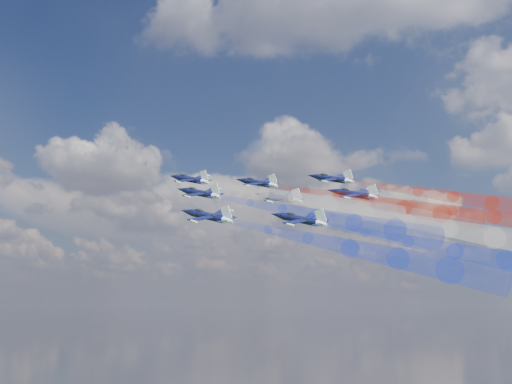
% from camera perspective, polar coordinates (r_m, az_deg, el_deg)
% --- Properties ---
extents(jet_lead, '(17.07, 15.15, 10.06)m').
position_cam_1_polar(jet_lead, '(153.98, -6.04, 1.15)').
color(jet_lead, black).
extents(trail_lead, '(47.97, 21.41, 17.86)m').
position_cam_1_polar(trail_lead, '(135.01, 3.55, -0.54)').
color(trail_lead, white).
extents(jet_inner_left, '(17.07, 15.15, 10.06)m').
position_cam_1_polar(jet_inner_left, '(140.41, -5.16, -0.10)').
color(jet_inner_left, black).
extents(trail_inner_left, '(47.97, 21.41, 17.86)m').
position_cam_1_polar(trail_inner_left, '(122.16, 5.60, -2.17)').
color(trail_inner_left, blue).
extents(jet_inner_right, '(17.07, 15.15, 10.06)m').
position_cam_1_polar(jet_inner_right, '(155.93, 0.18, 0.85)').
color(jet_inner_right, black).
extents(trail_inner_right, '(47.97, 21.41, 17.86)m').
position_cam_1_polar(trail_inner_right, '(139.84, 10.31, -0.85)').
color(trail_inner_right, red).
extents(jet_outer_left, '(17.07, 15.15, 10.06)m').
position_cam_1_polar(jet_outer_left, '(119.65, -4.41, -2.23)').
color(jet_outer_left, black).
extents(trail_outer_left, '(47.97, 21.41, 17.86)m').
position_cam_1_polar(trail_outer_left, '(102.42, 8.65, -5.06)').
color(trail_outer_left, blue).
extents(jet_center_third, '(17.07, 15.15, 10.06)m').
position_cam_1_polar(jet_center_third, '(140.06, 2.19, -0.54)').
color(jet_center_third, black).
extents(trail_center_third, '(47.97, 21.41, 17.86)m').
position_cam_1_polar(trail_center_third, '(125.36, 13.81, -2.61)').
color(trail_center_third, white).
extents(jet_outer_right, '(17.07, 15.15, 10.06)m').
position_cam_1_polar(jet_outer_right, '(156.38, 6.99, 1.21)').
color(jet_outer_right, black).
extents(trail_outer_right, '(47.97, 21.41, 17.86)m').
position_cam_1_polar(trail_outer_right, '(143.61, 17.67, -0.42)').
color(trail_outer_right, red).
extents(jet_rear_left, '(17.07, 15.15, 10.06)m').
position_cam_1_polar(jet_rear_left, '(122.45, 4.10, -2.54)').
color(jet_rear_left, black).
extents(trail_rear_left, '(47.97, 21.41, 17.86)m').
position_cam_1_polar(trail_rear_left, '(109.33, 17.80, -5.14)').
color(trail_rear_left, blue).
extents(jet_rear_right, '(17.07, 15.15, 10.06)m').
position_cam_1_polar(jet_rear_right, '(142.09, 9.02, -0.20)').
color(jet_rear_right, black).
extents(trail_rear_right, '(47.97, 21.41, 17.86)m').
position_cam_1_polar(trail_rear_right, '(130.75, 20.99, -2.14)').
color(trail_rear_right, red).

